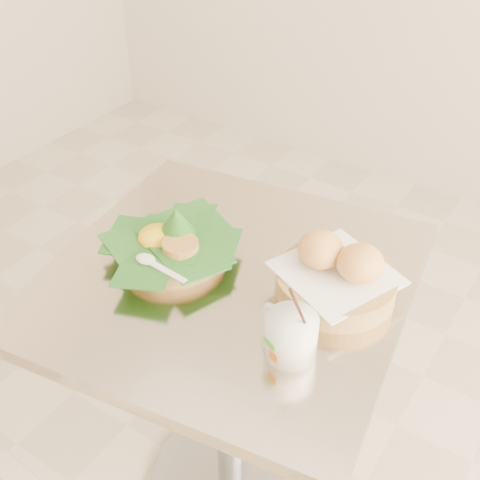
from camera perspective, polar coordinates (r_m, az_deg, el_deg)
The scene contains 5 objects.
floor at distance 1.82m, azimuth -5.11°, elevation -20.29°, with size 3.60×3.60×0.00m, color beige.
cafe_table at distance 1.36m, azimuth -1.00°, elevation -10.38°, with size 0.80×0.80×0.75m.
rice_basket at distance 1.24m, azimuth -6.51°, elevation -0.18°, with size 0.27×0.27×0.14m.
bread_basket at distance 1.15m, azimuth 9.17°, elevation -3.27°, with size 0.25×0.25×0.12m.
coffee_mug at distance 1.03m, azimuth 4.77°, elevation -8.87°, with size 0.12×0.10×0.16m.
Camera 1 is at (0.67, -0.73, 1.52)m, focal length 45.00 mm.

